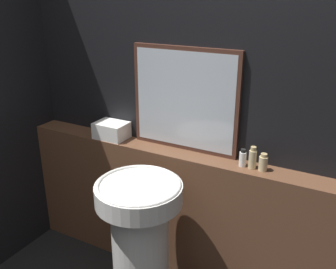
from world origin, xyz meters
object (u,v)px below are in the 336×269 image
shampoo_bottle (243,158)px  conditioner_bottle (253,158)px  towel_stack (112,130)px  pedestal_sink (140,241)px  mirror (185,100)px  lotion_bottle (263,163)px

shampoo_bottle → conditioner_bottle: (0.06, -0.00, 0.01)m
towel_stack → shampoo_bottle: (0.95, 0.00, -0.01)m
pedestal_sink → towel_stack: towel_stack is taller
mirror → shampoo_bottle: (0.42, -0.07, -0.28)m
conditioner_bottle → lotion_bottle: 0.06m
pedestal_sink → shampoo_bottle: bearing=43.8°
lotion_bottle → pedestal_sink: bearing=-143.0°
towel_stack → lotion_bottle: (1.07, 0.00, -0.01)m
mirror → towel_stack: mirror is taller
mirror → lotion_bottle: bearing=-7.4°
towel_stack → conditioner_bottle: 1.00m
conditioner_bottle → shampoo_bottle: bearing=180.0°
mirror → pedestal_sink: bearing=-93.5°
mirror → conditioner_bottle: bearing=-8.3°
mirror → conditioner_bottle: (0.48, -0.07, -0.27)m
pedestal_sink → conditioner_bottle: bearing=40.3°
pedestal_sink → conditioner_bottle: (0.51, 0.43, 0.47)m
conditioner_bottle → lotion_bottle: bearing=0.0°
towel_stack → conditioner_bottle: bearing=-0.0°
pedestal_sink → conditioner_bottle: conditioner_bottle is taller
mirror → towel_stack: size_ratio=3.22×
mirror → conditioner_bottle: mirror is taller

